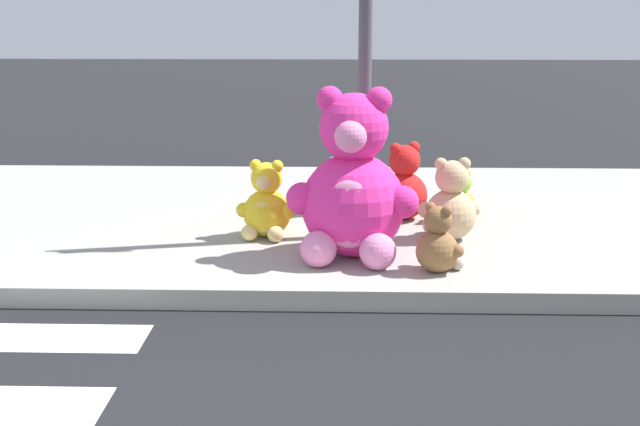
# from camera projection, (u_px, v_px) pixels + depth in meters

# --- Properties ---
(sidewalk) EXTENTS (28.00, 4.40, 0.15)m
(sidewalk) POSITION_uv_depth(u_px,v_px,m) (256.00, 219.00, 7.70)
(sidewalk) COLOR #9E9B93
(sidewalk) RESTS_ON ground_plane
(sign_pole) EXTENTS (0.56, 0.11, 3.20)m
(sign_pole) POSITION_uv_depth(u_px,v_px,m) (365.00, 31.00, 6.46)
(sign_pole) COLOR #4C4C51
(sign_pole) RESTS_ON sidewalk
(plush_pink_large) EXTENTS (1.01, 0.91, 1.32)m
(plush_pink_large) POSITION_uv_depth(u_px,v_px,m) (353.00, 190.00, 6.18)
(plush_pink_large) COLOR #F22D93
(plush_pink_large) RESTS_ON sidewalk
(plush_tan) EXTENTS (0.53, 0.48, 0.69)m
(plush_tan) POSITION_uv_depth(u_px,v_px,m) (450.00, 206.00, 6.72)
(plush_tan) COLOR tan
(plush_tan) RESTS_ON sidewalk
(plush_brown) EXTENTS (0.36, 0.37, 0.51)m
(plush_brown) POSITION_uv_depth(u_px,v_px,m) (439.00, 244.00, 5.90)
(plush_brown) COLOR olive
(plush_brown) RESTS_ON sidewalk
(plush_lime) EXTENTS (0.33, 0.34, 0.47)m
(plush_lime) POSITION_uv_depth(u_px,v_px,m) (459.00, 201.00, 7.29)
(plush_lime) COLOR #8CD133
(plush_lime) RESTS_ON sidewalk
(plush_teal) EXTENTS (0.35, 0.41, 0.53)m
(plush_teal) POSITION_uv_depth(u_px,v_px,m) (330.00, 191.00, 7.57)
(plush_teal) COLOR teal
(plush_teal) RESTS_ON sidewalk
(plush_yellow) EXTENTS (0.50, 0.46, 0.66)m
(plush_yellow) POSITION_uv_depth(u_px,v_px,m) (266.00, 206.00, 6.78)
(plush_yellow) COLOR yellow
(plush_yellow) RESTS_ON sidewalk
(plush_red) EXTENTS (0.49, 0.51, 0.71)m
(plush_red) POSITION_uv_depth(u_px,v_px,m) (402.00, 188.00, 7.37)
(plush_red) COLOR red
(plush_red) RESTS_ON sidewalk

